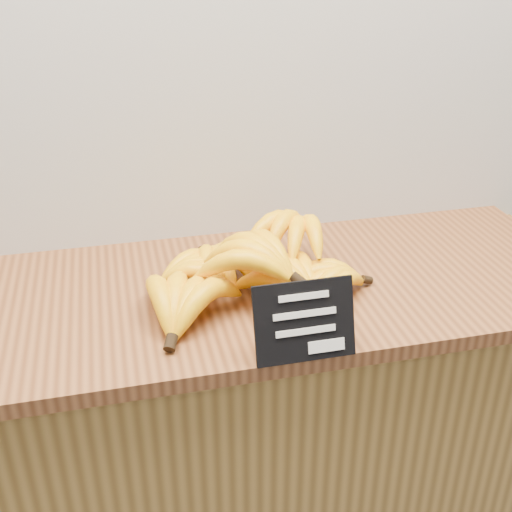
{
  "coord_description": "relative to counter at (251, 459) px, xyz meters",
  "views": [
    {
      "loc": [
        -0.21,
        1.65,
        1.58
      ],
      "look_at": [
        0.04,
        2.7,
        1.02
      ],
      "focal_mm": 45.0,
      "sensor_mm": 36.0,
      "label": 1
    }
  ],
  "objects": [
    {
      "name": "counter_top",
      "position": [
        0.0,
        0.0,
        0.47
      ],
      "size": [
        1.41,
        0.54,
        0.03
      ],
      "primitive_type": "cube",
      "color": "brown",
      "rests_on": "counter"
    },
    {
      "name": "banana_pile",
      "position": [
        -0.02,
        -0.03,
        0.53
      ],
      "size": [
        0.52,
        0.36,
        0.13
      ],
      "color": "#FFBD0A",
      "rests_on": "counter_top"
    },
    {
      "name": "counter",
      "position": [
        0.0,
        0.0,
        0.0
      ],
      "size": [
        1.51,
        0.5,
        0.9
      ],
      "primitive_type": "cube",
      "color": "olive",
      "rests_on": "ground"
    },
    {
      "name": "chalkboard_sign",
      "position": [
        0.03,
        -0.25,
        0.55
      ],
      "size": [
        0.17,
        0.05,
        0.13
      ],
      "primitive_type": "cube",
      "rotation": [
        -0.31,
        0.0,
        0.0
      ],
      "color": "black",
      "rests_on": "counter_top"
    }
  ]
}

